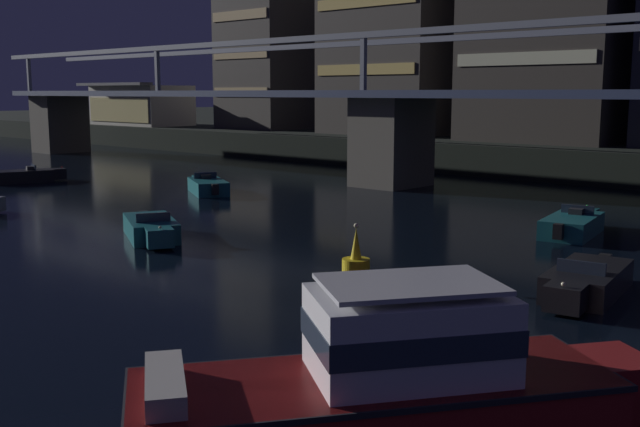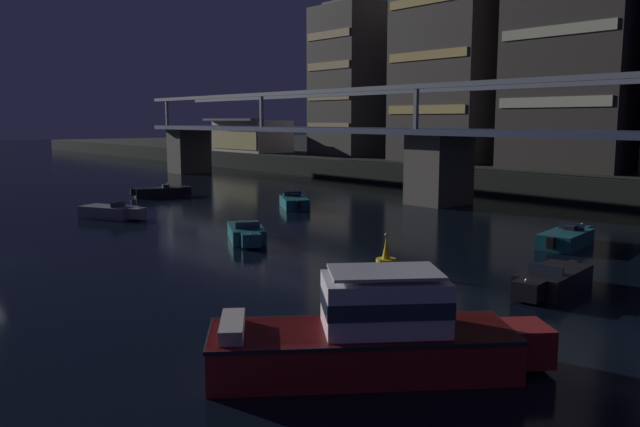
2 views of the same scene
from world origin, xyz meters
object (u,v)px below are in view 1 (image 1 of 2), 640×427
river_bridge (392,115)px  speedboat_mid_center (24,176)px  speedboat_far_left (207,186)px  speedboat_near_right (152,229)px  speedboat_far_right (573,225)px  tower_west_low (275,36)px  channel_buoy (356,263)px  speedboat_mid_left (586,282)px  waterfront_pavilion (141,105)px  cabin_cruiser_near_left (392,383)px

river_bridge → speedboat_mid_center: 24.47m
river_bridge → speedboat_far_left: bearing=-120.9°
speedboat_near_right → speedboat_far_right: 17.43m
speedboat_mid_center → speedboat_far_left: 13.96m
tower_west_low → channel_buoy: size_ratio=10.82×
tower_west_low → speedboat_mid_left: (47.38, -34.28, -11.15)m
tower_west_low → channel_buoy: tower_west_low is taller
waterfront_pavilion → river_bridge: bearing=-15.1°
river_bridge → speedboat_far_left: 12.35m
waterfront_pavilion → speedboat_far_right: waterfront_pavilion is taller
speedboat_far_left → speedboat_mid_center: bearing=-160.4°
speedboat_mid_center → speedboat_far_right: size_ratio=0.98×
speedboat_mid_left → speedboat_mid_center: size_ratio=1.02×
speedboat_mid_left → speedboat_far_left: size_ratio=1.07×
speedboat_near_right → waterfront_pavilion: bearing=145.6°
river_bridge → speedboat_far_right: 18.04m
speedboat_far_right → channel_buoy: (-2.12, -11.73, 0.06)m
channel_buoy → speedboat_far_right: bearing=79.8°
waterfront_pavilion → speedboat_mid_center: (24.94, -26.59, -4.02)m
waterfront_pavilion → speedboat_mid_left: (63.92, -29.13, -4.02)m
cabin_cruiser_near_left → channel_buoy: (-7.73, 8.52, -0.57)m
river_bridge → cabin_cruiser_near_left: 35.63m
river_bridge → speedboat_mid_center: bearing=-142.5°
tower_west_low → speedboat_near_right: bearing=-50.7°
speedboat_near_right → speedboat_far_right: (12.31, 12.34, 0.00)m
speedboat_far_left → channel_buoy: 21.82m
speedboat_mid_left → channel_buoy: (-6.40, -2.74, 0.06)m
channel_buoy → speedboat_far_left: bearing=152.9°
cabin_cruiser_near_left → speedboat_far_right: bearing=105.5°
river_bridge → speedboat_mid_left: 26.57m
waterfront_pavilion → channel_buoy: bearing=-29.0°
river_bridge → speedboat_near_right: river_bridge is taller
speedboat_mid_center → speedboat_far_left: same height
speedboat_mid_center → river_bridge: bearing=37.5°
speedboat_mid_center → speedboat_near_right: bearing=-14.7°
speedboat_far_left → channel_buoy: channel_buoy is taller
speedboat_near_right → speedboat_mid_center: same height
cabin_cruiser_near_left → speedboat_far_right: cabin_cruiser_near_left is taller
speedboat_mid_center → channel_buoy: size_ratio=2.92×
river_bridge → channel_buoy: 24.37m
channel_buoy → speedboat_mid_left: bearing=23.1°
cabin_cruiser_near_left → speedboat_mid_center: bearing=161.1°
speedboat_near_right → speedboat_far_left: same height
speedboat_near_right → speedboat_mid_left: size_ratio=0.94×
cabin_cruiser_near_left → tower_west_low: bearing=136.9°
speedboat_mid_center → tower_west_low: bearing=104.8°
speedboat_mid_left → speedboat_mid_center: (-38.98, 2.53, 0.00)m
cabin_cruiser_near_left → speedboat_mid_center: size_ratio=1.68×
speedboat_far_right → speedboat_near_right: bearing=-134.9°
speedboat_far_left → speedboat_far_right: bearing=4.8°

